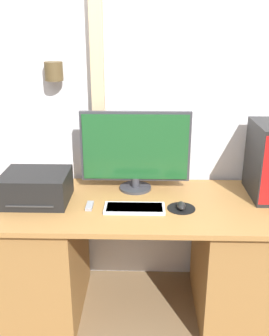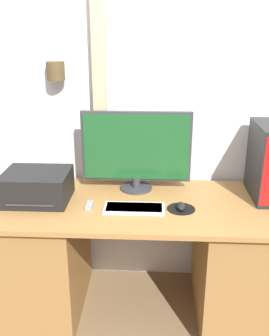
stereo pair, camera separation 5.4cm
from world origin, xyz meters
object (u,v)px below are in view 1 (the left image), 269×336
Objects in this scene: monitor at (135,149)px; mouse at (181,206)px; printer at (36,187)px; remote_control at (90,206)px; computer_tower at (265,160)px; keyboard at (135,208)px.

monitor reaches higher than mouse.
printer is at bearing -161.00° from monitor.
mouse is 0.84× the size of remote_control.
printer is (-0.87, 0.09, 0.07)m from mouse.
monitor is 0.81m from computer_tower.
mouse reaches higher than remote_control.
monitor is 1.77× the size of printer.
computer_tower reaches higher than keyboard.
monitor is 7.41× the size of mouse.
keyboard is 0.77× the size of computer_tower.
printer is at bearing -174.83° from computer_tower.
monitor is at bearing 46.99° from remote_control.
remote_control is at bearing 174.15° from keyboard.
keyboard reaches higher than remote_control.
keyboard is at bearing -5.85° from remote_control.
keyboard is 3.17× the size of remote_control.
monitor is 0.66m from printer.
computer_tower is (0.53, 0.22, 0.21)m from mouse.
mouse is at bearing -47.31° from monitor.
keyboard is 3.76× the size of mouse.
computer_tower is at bearing -5.62° from monitor.
remote_control is at bearing -133.01° from monitor.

